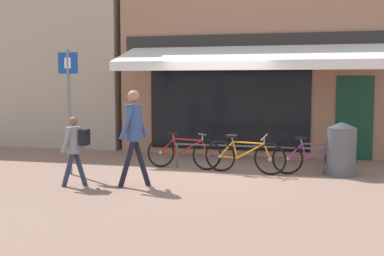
{
  "coord_description": "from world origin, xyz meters",
  "views": [
    {
      "loc": [
        2.14,
        -10.05,
        1.94
      ],
      "look_at": [
        -0.14,
        -0.98,
        1.05
      ],
      "focal_mm": 45.0,
      "sensor_mm": 36.0,
      "label": 1
    }
  ],
  "objects_px": {
    "parking_sign": "(69,99)",
    "pedestrian_adult": "(134,127)",
    "pedestrian_child": "(75,143)",
    "bicycle_purple": "(314,158)",
    "litter_bin": "(341,149)",
    "bicycle_red": "(183,152)",
    "bicycle_orange": "(244,156)"
  },
  "relations": [
    {
      "from": "bicycle_orange",
      "to": "litter_bin",
      "type": "height_order",
      "value": "litter_bin"
    },
    {
      "from": "pedestrian_child",
      "to": "parking_sign",
      "type": "bearing_deg",
      "value": -63.85
    },
    {
      "from": "bicycle_red",
      "to": "parking_sign",
      "type": "xyz_separation_m",
      "value": [
        -2.13,
        -1.27,
        1.23
      ]
    },
    {
      "from": "bicycle_red",
      "to": "parking_sign",
      "type": "distance_m",
      "value": 2.77
    },
    {
      "from": "bicycle_red",
      "to": "pedestrian_child",
      "type": "bearing_deg",
      "value": -116.24
    },
    {
      "from": "parking_sign",
      "to": "pedestrian_child",
      "type": "bearing_deg",
      "value": -57.18
    },
    {
      "from": "bicycle_orange",
      "to": "pedestrian_child",
      "type": "distance_m",
      "value": 3.55
    },
    {
      "from": "litter_bin",
      "to": "bicycle_purple",
      "type": "bearing_deg",
      "value": -177.27
    },
    {
      "from": "bicycle_orange",
      "to": "parking_sign",
      "type": "relative_size",
      "value": 0.68
    },
    {
      "from": "bicycle_red",
      "to": "bicycle_purple",
      "type": "relative_size",
      "value": 1.02
    },
    {
      "from": "bicycle_red",
      "to": "pedestrian_child",
      "type": "xyz_separation_m",
      "value": [
        -1.45,
        -2.32,
        0.45
      ]
    },
    {
      "from": "pedestrian_adult",
      "to": "parking_sign",
      "type": "distance_m",
      "value": 1.97
    },
    {
      "from": "bicycle_purple",
      "to": "litter_bin",
      "type": "distance_m",
      "value": 0.59
    },
    {
      "from": "litter_bin",
      "to": "parking_sign",
      "type": "relative_size",
      "value": 0.43
    },
    {
      "from": "bicycle_red",
      "to": "pedestrian_child",
      "type": "distance_m",
      "value": 2.77
    },
    {
      "from": "bicycle_orange",
      "to": "parking_sign",
      "type": "xyz_separation_m",
      "value": [
        -3.56,
        -0.96,
        1.22
      ]
    },
    {
      "from": "pedestrian_adult",
      "to": "bicycle_red",
      "type": "bearing_deg",
      "value": -112.14
    },
    {
      "from": "bicycle_orange",
      "to": "bicycle_purple",
      "type": "distance_m",
      "value": 1.46
    },
    {
      "from": "pedestrian_child",
      "to": "litter_bin",
      "type": "height_order",
      "value": "pedestrian_child"
    },
    {
      "from": "bicycle_red",
      "to": "litter_bin",
      "type": "distance_m",
      "value": 3.42
    },
    {
      "from": "pedestrian_adult",
      "to": "pedestrian_child",
      "type": "xyz_separation_m",
      "value": [
        -1.07,
        -0.26,
        -0.31
      ]
    },
    {
      "from": "bicycle_red",
      "to": "pedestrian_child",
      "type": "height_order",
      "value": "pedestrian_child"
    },
    {
      "from": "bicycle_orange",
      "to": "bicycle_purple",
      "type": "xyz_separation_m",
      "value": [
        1.44,
        0.28,
        -0.02
      ]
    },
    {
      "from": "bicycle_red",
      "to": "bicycle_orange",
      "type": "bearing_deg",
      "value": -6.11
    },
    {
      "from": "bicycle_orange",
      "to": "bicycle_purple",
      "type": "bearing_deg",
      "value": 19.44
    },
    {
      "from": "bicycle_red",
      "to": "bicycle_orange",
      "type": "height_order",
      "value": "bicycle_orange"
    },
    {
      "from": "bicycle_orange",
      "to": "bicycle_purple",
      "type": "height_order",
      "value": "bicycle_orange"
    },
    {
      "from": "pedestrian_child",
      "to": "litter_bin",
      "type": "relative_size",
      "value": 1.18
    },
    {
      "from": "bicycle_orange",
      "to": "litter_bin",
      "type": "distance_m",
      "value": 2.02
    },
    {
      "from": "parking_sign",
      "to": "pedestrian_adult",
      "type": "bearing_deg",
      "value": -24.46
    },
    {
      "from": "bicycle_purple",
      "to": "pedestrian_adult",
      "type": "height_order",
      "value": "pedestrian_adult"
    },
    {
      "from": "parking_sign",
      "to": "bicycle_purple",
      "type": "bearing_deg",
      "value": 14.0
    }
  ]
}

